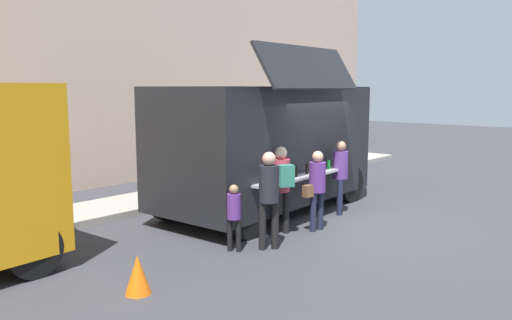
{
  "coord_description": "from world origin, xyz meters",
  "views": [
    {
      "loc": [
        -9.18,
        -5.34,
        2.81
      ],
      "look_at": [
        -1.2,
        1.67,
        1.3
      ],
      "focal_mm": 35.69,
      "sensor_mm": 36.0,
      "label": 1
    }
  ],
  "objects_px": {
    "child_near_queue": "(234,212)",
    "customer_front_ordering": "(317,184)",
    "customer_rear_waiting": "(269,192)",
    "customer_extra_browsing": "(340,171)",
    "food_truck_main": "(267,144)",
    "traffic_cone_orange": "(138,274)",
    "customer_mid_with_backpack": "(282,181)",
    "trash_bin": "(283,163)"
  },
  "relations": [
    {
      "from": "customer_mid_with_backpack",
      "to": "child_near_queue",
      "type": "height_order",
      "value": "customer_mid_with_backpack"
    },
    {
      "from": "customer_front_ordering",
      "to": "customer_rear_waiting",
      "type": "relative_size",
      "value": 0.92
    },
    {
      "from": "food_truck_main",
      "to": "trash_bin",
      "type": "height_order",
      "value": "food_truck_main"
    },
    {
      "from": "traffic_cone_orange",
      "to": "customer_extra_browsing",
      "type": "relative_size",
      "value": 0.33
    },
    {
      "from": "customer_rear_waiting",
      "to": "customer_extra_browsing",
      "type": "distance_m",
      "value": 3.01
    },
    {
      "from": "trash_bin",
      "to": "child_near_queue",
      "type": "bearing_deg",
      "value": -148.27
    },
    {
      "from": "food_truck_main",
      "to": "customer_mid_with_backpack",
      "type": "xyz_separation_m",
      "value": [
        -1.28,
        -1.45,
        -0.51
      ]
    },
    {
      "from": "customer_extra_browsing",
      "to": "food_truck_main",
      "type": "bearing_deg",
      "value": -3.52
    },
    {
      "from": "customer_front_ordering",
      "to": "customer_mid_with_backpack",
      "type": "bearing_deg",
      "value": 69.26
    },
    {
      "from": "child_near_queue",
      "to": "customer_mid_with_backpack",
      "type": "bearing_deg",
      "value": -28.07
    },
    {
      "from": "customer_front_ordering",
      "to": "customer_extra_browsing",
      "type": "bearing_deg",
      "value": -66.72
    },
    {
      "from": "traffic_cone_orange",
      "to": "customer_front_ordering",
      "type": "relative_size",
      "value": 0.35
    },
    {
      "from": "trash_bin",
      "to": "customer_extra_browsing",
      "type": "relative_size",
      "value": 0.59
    },
    {
      "from": "customer_rear_waiting",
      "to": "traffic_cone_orange",
      "type": "bearing_deg",
      "value": 123.61
    },
    {
      "from": "traffic_cone_orange",
      "to": "child_near_queue",
      "type": "xyz_separation_m",
      "value": [
        2.2,
        0.28,
        0.43
      ]
    },
    {
      "from": "customer_mid_with_backpack",
      "to": "food_truck_main",
      "type": "bearing_deg",
      "value": -11.26
    },
    {
      "from": "traffic_cone_orange",
      "to": "customer_mid_with_backpack",
      "type": "distance_m",
      "value": 3.66
    },
    {
      "from": "traffic_cone_orange",
      "to": "customer_rear_waiting",
      "type": "bearing_deg",
      "value": -1.84
    },
    {
      "from": "customer_extra_browsing",
      "to": "child_near_queue",
      "type": "distance_m",
      "value": 3.49
    },
    {
      "from": "trash_bin",
      "to": "customer_extra_browsing",
      "type": "xyz_separation_m",
      "value": [
        -2.69,
        -3.76,
        0.5
      ]
    },
    {
      "from": "food_truck_main",
      "to": "customer_extra_browsing",
      "type": "height_order",
      "value": "food_truck_main"
    },
    {
      "from": "customer_front_ordering",
      "to": "customer_extra_browsing",
      "type": "xyz_separation_m",
      "value": [
        1.47,
        0.38,
        0.04
      ]
    },
    {
      "from": "customer_extra_browsing",
      "to": "traffic_cone_orange",
      "type": "bearing_deg",
      "value": 59.66
    },
    {
      "from": "traffic_cone_orange",
      "to": "food_truck_main",
      "type": "bearing_deg",
      "value": 20.07
    },
    {
      "from": "traffic_cone_orange",
      "to": "trash_bin",
      "type": "bearing_deg",
      "value": 26.06
    },
    {
      "from": "food_truck_main",
      "to": "trash_bin",
      "type": "bearing_deg",
      "value": 30.55
    },
    {
      "from": "trash_bin",
      "to": "child_near_queue",
      "type": "height_order",
      "value": "child_near_queue"
    },
    {
      "from": "customer_extra_browsing",
      "to": "customer_front_ordering",
      "type": "bearing_deg",
      "value": 70.77
    },
    {
      "from": "food_truck_main",
      "to": "customer_front_ordering",
      "type": "relative_size",
      "value": 3.48
    },
    {
      "from": "child_near_queue",
      "to": "customer_front_ordering",
      "type": "bearing_deg",
      "value": -39.03
    },
    {
      "from": "customer_mid_with_backpack",
      "to": "child_near_queue",
      "type": "xyz_separation_m",
      "value": [
        -1.36,
        -0.04,
        -0.34
      ]
    },
    {
      "from": "customer_front_ordering",
      "to": "customer_rear_waiting",
      "type": "bearing_deg",
      "value": 100.34
    },
    {
      "from": "trash_bin",
      "to": "customer_mid_with_backpack",
      "type": "bearing_deg",
      "value": -141.87
    },
    {
      "from": "customer_front_ordering",
      "to": "customer_extra_browsing",
      "type": "relative_size",
      "value": 0.97
    },
    {
      "from": "traffic_cone_orange",
      "to": "customer_front_ordering",
      "type": "distance_m",
      "value": 4.26
    },
    {
      "from": "traffic_cone_orange",
      "to": "customer_extra_browsing",
      "type": "distance_m",
      "value": 5.73
    },
    {
      "from": "trash_bin",
      "to": "customer_extra_browsing",
      "type": "distance_m",
      "value": 4.64
    },
    {
      "from": "food_truck_main",
      "to": "customer_front_ordering",
      "type": "height_order",
      "value": "food_truck_main"
    },
    {
      "from": "trash_bin",
      "to": "customer_extra_browsing",
      "type": "height_order",
      "value": "customer_extra_browsing"
    },
    {
      "from": "traffic_cone_orange",
      "to": "customer_rear_waiting",
      "type": "relative_size",
      "value": 0.32
    },
    {
      "from": "trash_bin",
      "to": "child_near_queue",
      "type": "distance_m",
      "value": 7.25
    },
    {
      "from": "customer_rear_waiting",
      "to": "customer_extra_browsing",
      "type": "relative_size",
      "value": 1.05
    }
  ]
}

